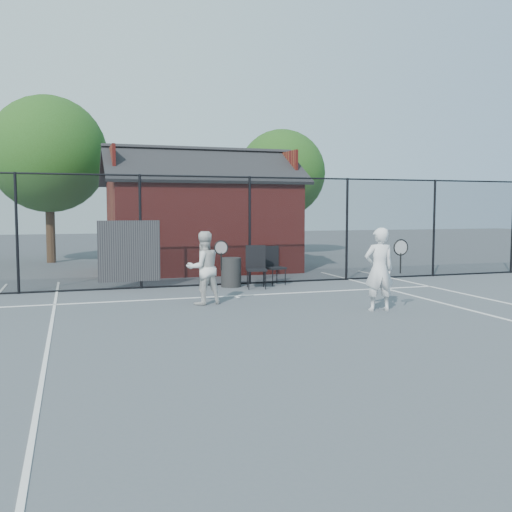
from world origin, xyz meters
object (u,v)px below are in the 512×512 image
object	(u,v)px
player_back	(203,268)
chair_left	(256,268)
clubhouse	(201,223)
waste_bin	(231,272)
player_front	(379,269)
chair_right	(275,266)

from	to	relation	value
player_back	chair_left	xyz separation A→B (m)	(1.88, 2.03, -0.26)
clubhouse	chair_left	world-z (taller)	clubhouse
player_back	waste_bin	size ratio (longest dim) A/B	2.04
player_front	waste_bin	size ratio (longest dim) A/B	2.18
player_front	player_back	xyz separation A→B (m)	(-3.27, 1.89, -0.06)
player_back	chair_left	world-z (taller)	player_back
chair_right	player_front	bearing A→B (deg)	-94.85
chair_left	chair_right	xyz separation A→B (m)	(0.70, 0.50, -0.03)
player_front	chair_right	world-z (taller)	player_front
player_front	chair_right	size ratio (longest dim) A/B	1.65
chair_left	player_front	bearing A→B (deg)	-58.37
player_front	chair_left	distance (m)	4.17
chair_left	waste_bin	world-z (taller)	chair_left
player_back	waste_bin	xyz separation A→B (m)	(1.33, 2.53, -0.41)
player_front	clubhouse	bearing A→B (deg)	101.50
clubhouse	waste_bin	bearing A→B (deg)	-91.96
clubhouse	chair_left	bearing A→B (deg)	-85.28
player_front	waste_bin	distance (m)	4.85
chair_left	chair_right	size ratio (longest dim) A/B	1.06
clubhouse	waste_bin	distance (m)	4.57
player_back	clubhouse	bearing A→B (deg)	77.95
chair_right	waste_bin	bearing A→B (deg)	166.24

